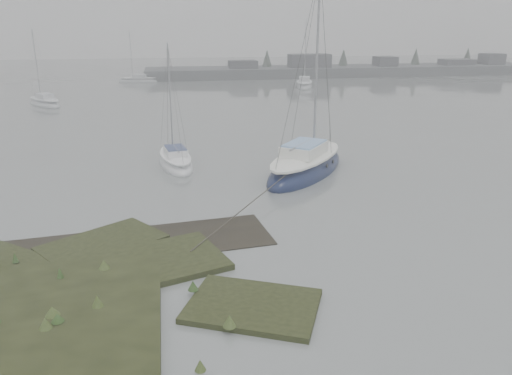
% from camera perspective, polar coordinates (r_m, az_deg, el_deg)
% --- Properties ---
extents(ground, '(160.00, 160.00, 0.00)m').
position_cam_1_polar(ground, '(43.00, -8.26, 7.98)').
color(ground, slate).
rests_on(ground, ground).
extents(far_shoreline, '(60.00, 8.00, 4.15)m').
position_cam_1_polar(far_shoreline, '(79.76, 10.75, 13.09)').
color(far_shoreline, '#4C4F51').
rests_on(far_shoreline, ground).
extents(sailboat_main, '(6.84, 7.65, 10.95)m').
position_cam_1_polar(sailboat_main, '(26.32, 5.72, 2.38)').
color(sailboat_main, '#0F183A').
rests_on(sailboat_main, ground).
extents(sailboat_white, '(2.36, 5.18, 7.05)m').
position_cam_1_polar(sailboat_white, '(27.96, -9.19, 2.92)').
color(sailboat_white, silver).
rests_on(sailboat_white, ground).
extents(sailboat_far_a, '(4.58, 5.40, 7.60)m').
position_cam_1_polar(sailboat_far_a, '(52.76, -23.00, 8.87)').
color(sailboat_far_a, silver).
rests_on(sailboat_far_a, ground).
extents(sailboat_far_b, '(3.62, 6.43, 8.63)m').
position_cam_1_polar(sailboat_far_b, '(63.43, 5.54, 11.56)').
color(sailboat_far_b, '#B6BCC1').
rests_on(sailboat_far_b, ground).
extents(sailboat_far_c, '(5.26, 2.24, 7.20)m').
position_cam_1_polar(sailboat_far_c, '(70.40, -13.32, 11.77)').
color(sailboat_far_c, '#AEB4B9').
rests_on(sailboat_far_c, ground).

